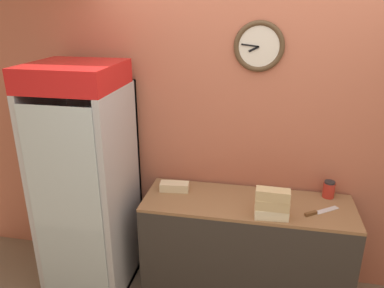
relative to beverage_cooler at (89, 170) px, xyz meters
The scene contains 9 objects.
wall_back 1.38m from the beverage_cooler, 15.84° to the left, with size 5.20×0.10×2.70m.
prep_counter 1.43m from the beverage_cooler, ahead, with size 1.63×0.55×0.86m.
beverage_cooler is the anchor object (origin of this frame).
sandwich_stack_bottom 1.49m from the beverage_cooler, ahead, with size 0.25×0.11×0.08m.
sandwich_stack_middle 1.48m from the beverage_cooler, ahead, with size 0.24×0.10×0.08m.
sandwich_stack_top 1.48m from the beverage_cooler, ahead, with size 0.24×0.11×0.08m.
sandwich_flat_left 0.71m from the beverage_cooler, ahead, with size 0.24×0.13×0.07m.
chefs_knife 1.81m from the beverage_cooler, ahead, with size 0.27×0.21×0.02m.
condiment_jar 1.94m from the beverage_cooler, ahead, with size 0.09×0.09×0.14m.
Camera 1 is at (0.07, -1.78, 2.31)m, focal length 35.00 mm.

